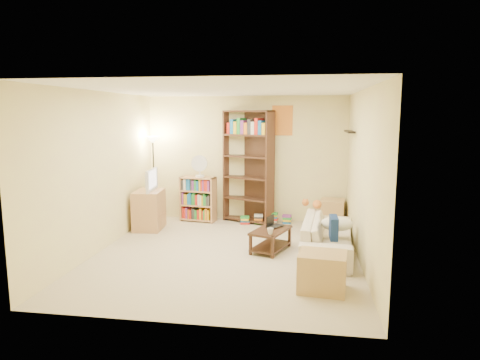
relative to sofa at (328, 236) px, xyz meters
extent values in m
plane|color=#C6B495|center=(-1.55, -0.28, -0.27)|extent=(4.50, 4.50, 0.00)
cube|color=beige|center=(-1.55, 1.97, 0.98)|extent=(4.00, 0.04, 2.50)
cube|color=beige|center=(-1.55, -2.53, 0.98)|extent=(4.00, 0.04, 2.50)
cube|color=beige|center=(-3.55, -0.28, 0.98)|extent=(0.04, 4.50, 2.50)
cube|color=beige|center=(0.45, -0.28, 0.98)|extent=(0.04, 4.50, 2.50)
cube|color=white|center=(-1.55, -0.28, 2.23)|extent=(4.00, 4.50, 0.04)
cube|color=red|center=(-0.83, 1.96, 1.75)|extent=(0.40, 0.02, 0.58)
cube|color=black|center=(0.37, 1.02, 1.58)|extent=(0.12, 0.80, 0.03)
imported|color=beige|center=(0.00, 0.00, 0.00)|extent=(1.99, 1.03, 0.55)
cube|color=navy|center=(0.06, -0.41, 0.25)|extent=(0.12, 0.36, 0.32)
ellipsoid|color=silver|center=(0.14, 0.03, 0.20)|extent=(0.50, 0.36, 0.22)
ellipsoid|color=orange|center=(-0.15, 0.74, 0.34)|extent=(0.35, 0.18, 0.14)
sphere|color=orange|center=(-0.35, 0.75, 0.36)|extent=(0.12, 0.12, 0.12)
cube|color=#3D2217|center=(-0.88, 0.01, 0.05)|extent=(0.67, 0.88, 0.03)
cube|color=#3D2217|center=(-0.88, 0.01, -0.20)|extent=(0.64, 0.83, 0.03)
cube|color=#3D2217|center=(-1.17, -0.25, -0.10)|extent=(0.04, 0.04, 0.35)
cube|color=#3D2217|center=(-0.82, -0.38, -0.10)|extent=(0.04, 0.04, 0.35)
cube|color=#3D2217|center=(-0.94, 0.39, -0.10)|extent=(0.04, 0.04, 0.35)
cube|color=#3D2217|center=(-0.59, 0.27, -0.10)|extent=(0.04, 0.04, 0.35)
imported|color=black|center=(-0.80, 0.10, 0.08)|extent=(0.50, 0.49, 0.03)
cube|color=white|center=(-0.90, 0.14, 0.18)|extent=(0.10, 0.25, 0.17)
imported|color=silver|center=(-0.87, -0.26, 0.12)|extent=(0.19, 0.19, 0.09)
cube|color=black|center=(-0.71, 0.22, 0.08)|extent=(0.05, 0.14, 0.02)
cube|color=tan|center=(-3.25, 0.96, 0.09)|extent=(0.54, 0.72, 0.73)
imported|color=black|center=(-3.25, 0.96, 0.66)|extent=(0.72, 0.21, 0.41)
cube|color=#45261A|center=(-1.48, 1.77, 0.83)|extent=(1.05, 0.70, 2.22)
cube|color=tan|center=(-2.48, 1.68, 0.18)|extent=(0.74, 0.39, 0.90)
cylinder|color=white|center=(-2.43, 1.66, 0.65)|extent=(0.18, 0.18, 0.04)
cylinder|color=white|center=(-2.43, 1.66, 0.75)|extent=(0.02, 0.02, 0.18)
cylinder|color=white|center=(-2.43, 1.63, 0.91)|extent=(0.32, 0.06, 0.32)
cylinder|color=black|center=(-3.35, 1.55, -0.26)|extent=(0.25, 0.25, 0.03)
cylinder|color=black|center=(-3.35, 1.55, 0.53)|extent=(0.03, 0.03, 1.61)
cone|color=#F4EBBE|center=(-3.35, 1.55, 1.37)|extent=(0.29, 0.29, 0.13)
cube|color=tan|center=(0.17, 1.69, -0.02)|extent=(0.51, 0.51, 0.52)
cube|color=tan|center=(-0.13, -1.45, -0.04)|extent=(0.62, 0.54, 0.47)
cube|color=red|center=(-1.52, 1.59, -0.20)|extent=(0.18, 0.14, 0.15)
cube|color=#1966B2|center=(-1.25, 1.64, -0.18)|extent=(0.18, 0.14, 0.19)
cube|color=gold|center=(-0.97, 1.70, -0.16)|extent=(0.18, 0.14, 0.22)
cube|color=#268C33|center=(-0.70, 1.75, -0.19)|extent=(0.18, 0.14, 0.17)
camera|label=1|loc=(-0.38, -6.54, 1.88)|focal=32.00mm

